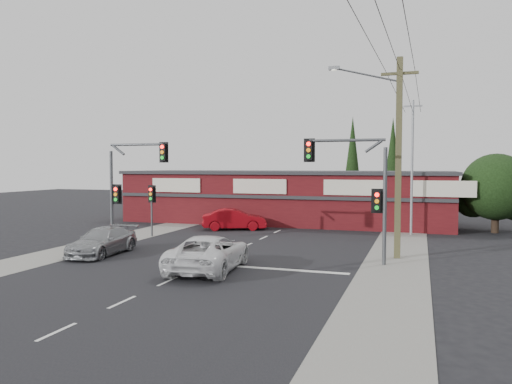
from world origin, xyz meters
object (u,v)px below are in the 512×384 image
(white_suv, at_px, (209,253))
(shop_building, at_px, (286,196))
(red_sedan, at_px, (234,219))
(silver_suv, at_px, (102,241))
(utility_pole, at_px, (396,151))

(white_suv, height_order, shop_building, shop_building)
(red_sedan, distance_m, shop_building, 6.66)
(silver_suv, relative_size, red_sedan, 1.04)
(silver_suv, distance_m, shop_building, 18.58)
(silver_suv, xyz_separation_m, red_sedan, (2.94, 11.67, 0.06))
(silver_suv, xyz_separation_m, utility_pole, (14.55, 3.78, 4.70))
(silver_suv, distance_m, utility_pole, 15.75)
(utility_pole, bearing_deg, white_suv, -143.85)
(silver_suv, height_order, red_sedan, red_sedan)
(white_suv, height_order, red_sedan, white_suv)
(white_suv, height_order, utility_pole, utility_pole)
(white_suv, distance_m, red_sedan, 14.06)
(silver_suv, bearing_deg, utility_pole, 11.46)
(red_sedan, bearing_deg, shop_building, -41.66)
(shop_building, xyz_separation_m, utility_pole, (9.36, -14.00, 3.26))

